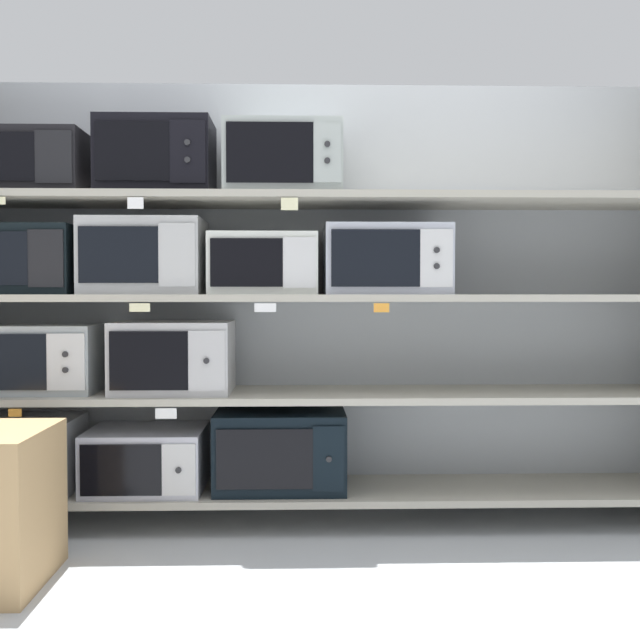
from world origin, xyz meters
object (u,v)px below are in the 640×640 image
(microwave_3, at_px, (34,359))
(microwave_8, at_px, (385,260))
(microwave_4, at_px, (174,357))
(microwave_10, at_px, (157,158))
(microwave_9, at_px, (27,164))
(microwave_6, at_px, (145,257))
(microwave_2, at_px, (280,450))
(microwave_0, at_px, (24,454))
(microwave_11, at_px, (284,161))
(microwave_1, at_px, (147,459))
(microwave_5, at_px, (23,260))
(microwave_7, at_px, (264,264))

(microwave_3, xyz_separation_m, microwave_8, (1.51, -0.00, 0.42))
(microwave_4, xyz_separation_m, microwave_10, (-0.07, 0.00, 0.85))
(microwave_9, bearing_deg, microwave_6, 0.01)
(microwave_2, distance_m, microwave_4, 0.61)
(microwave_3, xyz_separation_m, microwave_6, (0.48, 0.00, 0.44))
(microwave_0, height_order, microwave_9, microwave_9)
(microwave_2, bearing_deg, microwave_0, -180.00)
(microwave_11, bearing_deg, microwave_3, 179.99)
(microwave_8, bearing_deg, microwave_11, -179.98)
(microwave_6, bearing_deg, microwave_1, -16.58)
(microwave_6, bearing_deg, microwave_11, -0.05)
(microwave_5, xyz_separation_m, microwave_7, (1.03, -0.00, -0.02))
(microwave_1, distance_m, microwave_6, 0.87)
(microwave_1, bearing_deg, microwave_5, 179.97)
(microwave_2, xyz_separation_m, microwave_8, (0.46, -0.00, 0.82))
(microwave_5, relative_size, microwave_6, 0.94)
(microwave_1, relative_size, microwave_6, 0.99)
(microwave_1, height_order, microwave_10, microwave_10)
(microwave_6, distance_m, microwave_11, 0.72)
(microwave_1, height_order, microwave_7, microwave_7)
(microwave_8, relative_size, microwave_11, 1.07)
(microwave_2, height_order, microwave_7, microwave_7)
(microwave_11, bearing_deg, microwave_10, 179.97)
(microwave_0, distance_m, microwave_7, 1.32)
(microwave_7, relative_size, microwave_8, 0.87)
(microwave_3, xyz_separation_m, microwave_10, (0.53, 0.00, 0.86))
(microwave_2, xyz_separation_m, microwave_9, (-1.08, 0.00, 1.23))
(microwave_0, relative_size, microwave_9, 0.90)
(microwave_10, bearing_deg, microwave_3, -179.98)
(microwave_1, bearing_deg, microwave_11, -0.01)
(microwave_6, distance_m, microwave_9, 0.64)
(microwave_4, height_order, microwave_5, microwave_5)
(microwave_0, relative_size, microwave_8, 0.87)
(microwave_11, bearing_deg, microwave_4, 179.98)
(microwave_11, bearing_deg, microwave_0, 179.99)
(microwave_1, height_order, microwave_9, microwave_9)
(microwave_1, distance_m, microwave_11, 1.41)
(microwave_8, bearing_deg, microwave_9, 179.99)
(microwave_3, bearing_deg, microwave_2, 0.01)
(microwave_10, bearing_deg, microwave_4, -0.11)
(microwave_7, bearing_deg, microwave_8, -0.02)
(microwave_6, xyz_separation_m, microwave_10, (0.05, -0.00, 0.42))
(microwave_2, relative_size, microwave_8, 1.06)
(microwave_10, distance_m, microwave_11, 0.54)
(microwave_7, distance_m, microwave_8, 0.52)
(microwave_9, bearing_deg, microwave_2, -0.00)
(microwave_7, xyz_separation_m, microwave_9, (-1.01, 0.00, 0.42))
(microwave_0, distance_m, microwave_11, 1.69)
(microwave_5, distance_m, microwave_8, 1.55)
(microwave_2, relative_size, microwave_11, 1.14)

